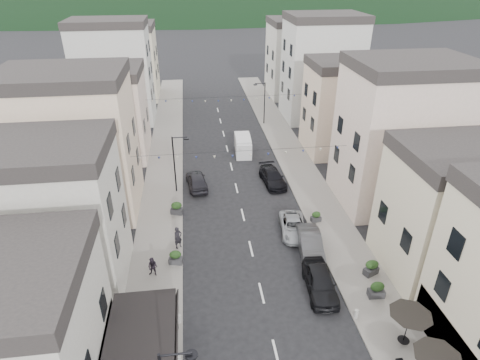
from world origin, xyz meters
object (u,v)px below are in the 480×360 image
(parked_car_e, at_px, (197,181))
(pedestrian_b, at_px, (153,267))
(parked_car_c, at_px, (293,226))
(delivery_van, at_px, (243,145))
(parked_car_a, at_px, (320,282))
(parked_car_d, at_px, (273,177))
(parked_car_b, at_px, (310,243))
(pedestrian_a, at_px, (178,238))

(parked_car_e, relative_size, pedestrian_b, 2.98)
(pedestrian_b, bearing_deg, parked_car_c, 38.99)
(delivery_van, bearing_deg, parked_car_a, -81.12)
(parked_car_e, bearing_deg, parked_car_d, 171.75)
(parked_car_b, relative_size, delivery_van, 1.03)
(parked_car_d, bearing_deg, parked_car_a, -94.93)
(parked_car_e, height_order, delivery_van, delivery_van)
(parked_car_c, xyz_separation_m, pedestrian_a, (-9.70, -0.96, 0.43))
(parked_car_d, height_order, pedestrian_b, pedestrian_b)
(parked_car_b, distance_m, delivery_van, 19.68)
(parked_car_c, relative_size, pedestrian_a, 2.42)
(parked_car_a, distance_m, pedestrian_a, 11.60)
(parked_car_b, bearing_deg, parked_car_a, -90.54)
(pedestrian_b, bearing_deg, delivery_van, 85.33)
(pedestrian_a, xyz_separation_m, pedestrian_b, (-1.81, -3.08, -0.18))
(parked_car_b, distance_m, parked_car_d, 11.54)
(parked_car_c, xyz_separation_m, parked_car_e, (-7.92, 8.96, 0.14))
(parked_car_c, height_order, delivery_van, delivery_van)
(parked_car_a, relative_size, delivery_van, 1.03)
(parked_car_b, height_order, parked_car_d, parked_car_b)
(parked_car_a, distance_m, parked_car_c, 7.02)
(parked_car_c, bearing_deg, parked_car_a, -82.19)
(parked_car_b, bearing_deg, pedestrian_a, 176.77)
(parked_car_b, height_order, parked_car_e, parked_car_b)
(parked_car_b, xyz_separation_m, parked_car_e, (-8.63, 11.65, -0.01))
(parked_car_a, height_order, delivery_van, delivery_van)
(parked_car_d, bearing_deg, parked_car_c, -95.57)
(parked_car_c, bearing_deg, pedestrian_b, -154.40)
(parked_car_e, height_order, pedestrian_b, pedestrian_b)
(parked_car_d, xyz_separation_m, pedestrian_a, (-9.67, -9.79, 0.35))
(parked_car_d, xyz_separation_m, delivery_van, (-2.08, 7.97, 0.36))
(delivery_van, xyz_separation_m, pedestrian_a, (-7.60, -17.76, -0.01))
(parked_car_a, relative_size, pedestrian_a, 2.52)
(parked_car_a, distance_m, delivery_van, 23.93)
(parked_car_c, distance_m, pedestrian_a, 9.75)
(parked_car_c, distance_m, pedestrian_b, 12.20)
(parked_car_c, bearing_deg, parked_car_b, -69.08)
(delivery_van, xyz_separation_m, pedestrian_b, (-9.41, -20.84, -0.19))
(parked_car_d, relative_size, parked_car_e, 1.07)
(parked_car_a, height_order, parked_car_b, parked_car_a)
(delivery_van, bearing_deg, parked_car_d, -72.02)
(delivery_van, distance_m, pedestrian_a, 19.32)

